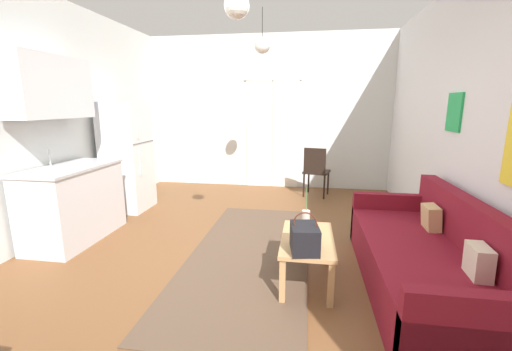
{
  "coord_description": "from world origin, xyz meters",
  "views": [
    {
      "loc": [
        0.78,
        -3.02,
        1.6
      ],
      "look_at": [
        0.17,
        0.84,
        0.76
      ],
      "focal_mm": 23.06,
      "sensor_mm": 36.0,
      "label": 1
    }
  ],
  "objects_px": {
    "bamboo_vase": "(306,221)",
    "handbag": "(305,238)",
    "accent_chair": "(316,169)",
    "refrigerator": "(127,157)",
    "pendant_lamp_near": "(237,6)",
    "couch": "(430,262)",
    "pendant_lamp_far": "(262,45)",
    "coffee_table": "(307,244)"
  },
  "relations": [
    {
      "from": "refrigerator",
      "to": "accent_chair",
      "type": "height_order",
      "value": "refrigerator"
    },
    {
      "from": "refrigerator",
      "to": "pendant_lamp_far",
      "type": "distance_m",
      "value": 2.6
    },
    {
      "from": "accent_chair",
      "to": "refrigerator",
      "type": "bearing_deg",
      "value": 35.95
    },
    {
      "from": "couch",
      "to": "handbag",
      "type": "xyz_separation_m",
      "value": [
        -1.09,
        -0.28,
        0.27
      ]
    },
    {
      "from": "bamboo_vase",
      "to": "pendant_lamp_far",
      "type": "height_order",
      "value": "pendant_lamp_far"
    },
    {
      "from": "accent_chair",
      "to": "pendant_lamp_far",
      "type": "relative_size",
      "value": 1.45
    },
    {
      "from": "coffee_table",
      "to": "bamboo_vase",
      "type": "bearing_deg",
      "value": 100.19
    },
    {
      "from": "couch",
      "to": "coffee_table",
      "type": "xyz_separation_m",
      "value": [
        -1.06,
        0.0,
        0.1
      ]
    },
    {
      "from": "couch",
      "to": "bamboo_vase",
      "type": "relative_size",
      "value": 4.97
    },
    {
      "from": "accent_chair",
      "to": "pendant_lamp_far",
      "type": "distance_m",
      "value": 2.29
    },
    {
      "from": "couch",
      "to": "refrigerator",
      "type": "bearing_deg",
      "value": 155.1
    },
    {
      "from": "coffee_table",
      "to": "bamboo_vase",
      "type": "relative_size",
      "value": 1.94
    },
    {
      "from": "couch",
      "to": "accent_chair",
      "type": "bearing_deg",
      "value": 107.66
    },
    {
      "from": "refrigerator",
      "to": "accent_chair",
      "type": "xyz_separation_m",
      "value": [
        2.87,
        1.15,
        -0.33
      ]
    },
    {
      "from": "handbag",
      "to": "pendant_lamp_far",
      "type": "xyz_separation_m",
      "value": [
        -0.66,
        2.22,
        1.87
      ]
    },
    {
      "from": "pendant_lamp_near",
      "to": "accent_chair",
      "type": "bearing_deg",
      "value": 73.95
    },
    {
      "from": "couch",
      "to": "coffee_table",
      "type": "relative_size",
      "value": 2.56
    },
    {
      "from": "bamboo_vase",
      "to": "handbag",
      "type": "height_order",
      "value": "bamboo_vase"
    },
    {
      "from": "handbag",
      "to": "refrigerator",
      "type": "xyz_separation_m",
      "value": [
        -2.72,
        2.04,
        0.28
      ]
    },
    {
      "from": "handbag",
      "to": "pendant_lamp_near",
      "type": "height_order",
      "value": "pendant_lamp_near"
    },
    {
      "from": "handbag",
      "to": "pendant_lamp_near",
      "type": "relative_size",
      "value": 0.58
    },
    {
      "from": "handbag",
      "to": "pendant_lamp_near",
      "type": "bearing_deg",
      "value": 146.06
    },
    {
      "from": "couch",
      "to": "accent_chair",
      "type": "distance_m",
      "value": 3.07
    },
    {
      "from": "handbag",
      "to": "pendant_lamp_near",
      "type": "distance_m",
      "value": 2.04
    },
    {
      "from": "bamboo_vase",
      "to": "pendant_lamp_far",
      "type": "xyz_separation_m",
      "value": [
        -0.67,
        1.83,
        1.87
      ]
    },
    {
      "from": "pendant_lamp_near",
      "to": "coffee_table",
      "type": "bearing_deg",
      "value": -12.87
    },
    {
      "from": "handbag",
      "to": "bamboo_vase",
      "type": "bearing_deg",
      "value": 89.09
    },
    {
      "from": "refrigerator",
      "to": "pendant_lamp_near",
      "type": "relative_size",
      "value": 2.83
    },
    {
      "from": "couch",
      "to": "accent_chair",
      "type": "xyz_separation_m",
      "value": [
        -0.93,
        2.92,
        0.23
      ]
    },
    {
      "from": "refrigerator",
      "to": "bamboo_vase",
      "type": "bearing_deg",
      "value": -31.21
    },
    {
      "from": "coffee_table",
      "to": "bamboo_vase",
      "type": "height_order",
      "value": "bamboo_vase"
    },
    {
      "from": "pendant_lamp_near",
      "to": "pendant_lamp_far",
      "type": "relative_size",
      "value": 0.95
    },
    {
      "from": "couch",
      "to": "refrigerator",
      "type": "relative_size",
      "value": 1.34
    },
    {
      "from": "bamboo_vase",
      "to": "accent_chair",
      "type": "distance_m",
      "value": 2.8
    },
    {
      "from": "coffee_table",
      "to": "refrigerator",
      "type": "height_order",
      "value": "refrigerator"
    },
    {
      "from": "couch",
      "to": "bamboo_vase",
      "type": "bearing_deg",
      "value": 173.88
    },
    {
      "from": "refrigerator",
      "to": "pendant_lamp_far",
      "type": "bearing_deg",
      "value": 5.04
    },
    {
      "from": "couch",
      "to": "bamboo_vase",
      "type": "height_order",
      "value": "bamboo_vase"
    },
    {
      "from": "pendant_lamp_near",
      "to": "pendant_lamp_far",
      "type": "bearing_deg",
      "value": 90.89
    },
    {
      "from": "coffee_table",
      "to": "handbag",
      "type": "xyz_separation_m",
      "value": [
        -0.03,
        -0.28,
        0.18
      ]
    },
    {
      "from": "accent_chair",
      "to": "coffee_table",
      "type": "bearing_deg",
      "value": 101.57
    },
    {
      "from": "handbag",
      "to": "accent_chair",
      "type": "xyz_separation_m",
      "value": [
        0.16,
        3.19,
        -0.04
      ]
    }
  ]
}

